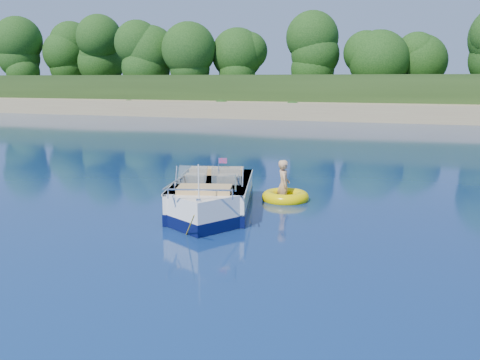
{
  "coord_description": "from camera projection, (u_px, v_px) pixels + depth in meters",
  "views": [
    {
      "loc": [
        6.28,
        -11.74,
        3.6
      ],
      "look_at": [
        1.38,
        1.89,
        0.85
      ],
      "focal_mm": 40.0,
      "sensor_mm": 36.0,
      "label": 1
    }
  ],
  "objects": [
    {
      "name": "ground",
      "position": [
        164.0,
        222.0,
        13.61
      ],
      "size": [
        160.0,
        160.0,
        0.0
      ],
      "primitive_type": "plane",
      "color": "#0A1748",
      "rests_on": "ground"
    },
    {
      "name": "shoreline",
      "position": [
        385.0,
        99.0,
        72.4
      ],
      "size": [
        170.0,
        59.0,
        6.0
      ],
      "color": "#937955",
      "rests_on": "ground"
    },
    {
      "name": "treeline",
      "position": [
        366.0,
        58.0,
        50.49
      ],
      "size": [
        150.0,
        7.12,
        8.19
      ],
      "color": "black",
      "rests_on": "ground"
    },
    {
      "name": "motorboat",
      "position": [
        211.0,
        200.0,
        14.51
      ],
      "size": [
        2.98,
        5.58,
        1.9
      ],
      "rotation": [
        0.0,
        0.0,
        0.27
      ],
      "color": "white",
      "rests_on": "ground"
    },
    {
      "name": "tow_tube",
      "position": [
        285.0,
        197.0,
        16.08
      ],
      "size": [
        1.47,
        1.47,
        0.38
      ],
      "rotation": [
        0.0,
        0.0,
        0.04
      ],
      "color": "#FFDD00",
      "rests_on": "ground"
    },
    {
      "name": "boy",
      "position": [
        283.0,
        199.0,
        16.21
      ],
      "size": [
        0.69,
        0.93,
        1.67
      ],
      "primitive_type": "imported",
      "rotation": [
        0.0,
        -0.17,
        1.98
      ],
      "color": "tan",
      "rests_on": "ground"
    }
  ]
}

